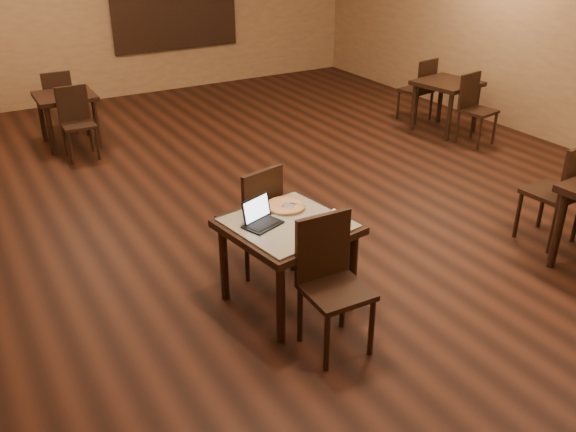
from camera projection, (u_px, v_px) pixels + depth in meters
ground at (293, 184)px, 7.47m from camera, size 10.00×10.00×0.00m
wall_back at (147, 7)px, 10.65m from camera, size 8.00×0.02×3.00m
wall_right at (536, 29)px, 8.61m from camera, size 0.02×10.00×3.00m
mural at (174, 2)px, 10.83m from camera, size 2.34×0.05×1.64m
tiled_table at (288, 234)px, 4.91m from camera, size 1.05×1.05×0.76m
chair_main_near at (330, 276)px, 4.47m from camera, size 0.47×0.47×1.04m
chair_main_far at (255, 213)px, 5.43m from camera, size 0.53×0.53×1.02m
laptop at (260, 217)px, 4.82m from camera, size 0.35×0.32×0.20m
plate at (323, 224)px, 4.82m from camera, size 0.24×0.24×0.01m
pizza_slice at (323, 222)px, 4.81m from camera, size 0.18×0.18×0.02m
pizza_pan at (286, 207)px, 5.10m from camera, size 0.34×0.34×0.01m
pizza_whole at (286, 206)px, 5.09m from camera, size 0.34×0.34×0.02m
spatula at (289, 205)px, 5.08m from camera, size 0.23×0.25×0.01m
napkin_roll at (339, 215)px, 4.93m from camera, size 0.06×0.19×0.04m
other_table_a at (447, 90)px, 9.00m from camera, size 0.93×0.93×0.76m
other_table_a_chair_near at (474, 104)px, 8.59m from camera, size 0.49×0.49×0.98m
other_table_a_chair_far at (421, 86)px, 9.49m from camera, size 0.49×0.49×0.98m
other_table_b at (66, 103)px, 8.47m from camera, size 0.79×0.79×0.73m
other_table_b_chair_near at (76, 118)px, 8.08m from camera, size 0.42×0.42×0.94m
other_table_b_chair_far at (58, 99)px, 8.93m from camera, size 0.42×0.42×0.94m
other_table_c_chair_far at (563, 188)px, 5.86m from camera, size 0.49×0.49×1.07m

